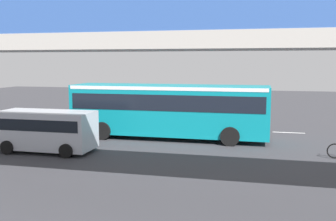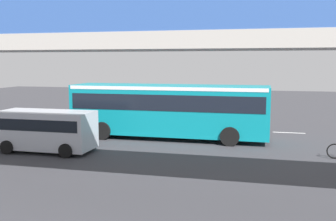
# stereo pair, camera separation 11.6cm
# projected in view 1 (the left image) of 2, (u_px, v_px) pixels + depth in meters

# --- Properties ---
(ground) EXTENTS (80.00, 80.00, 0.00)m
(ground) POSITION_uv_depth(u_px,v_px,m) (190.00, 135.00, 24.16)
(ground) COLOR #38383D
(city_bus) EXTENTS (11.54, 2.85, 3.15)m
(city_bus) POSITION_uv_depth(u_px,v_px,m) (169.00, 107.00, 22.79)
(city_bus) COLOR #0C8493
(city_bus) RESTS_ON ground
(parked_van) EXTENTS (4.80, 2.17, 2.05)m
(parked_van) POSITION_uv_depth(u_px,v_px,m) (46.00, 128.00, 19.48)
(parked_van) COLOR #B7BCC6
(parked_van) RESTS_ON ground
(pedestrian) EXTENTS (0.38, 0.38, 1.79)m
(pedestrian) POSITION_uv_depth(u_px,v_px,m) (135.00, 116.00, 26.14)
(pedestrian) COLOR #2D2D38
(pedestrian) RESTS_ON ground
(traffic_sign) EXTENTS (0.08, 0.60, 2.80)m
(traffic_sign) POSITION_uv_depth(u_px,v_px,m) (235.00, 98.00, 28.18)
(traffic_sign) COLOR slate
(traffic_sign) RESTS_ON ground
(lane_dash_leftmost) EXTENTS (2.00, 0.20, 0.01)m
(lane_dash_leftmost) POSITION_uv_depth(u_px,v_px,m) (289.00, 133.00, 24.87)
(lane_dash_leftmost) COLOR silver
(lane_dash_leftmost) RESTS_ON ground
(lane_dash_left) EXTENTS (2.00, 0.20, 0.01)m
(lane_dash_left) POSITION_uv_depth(u_px,v_px,m) (226.00, 130.00, 25.80)
(lane_dash_left) COLOR silver
(lane_dash_left) RESTS_ON ground
(lane_dash_centre) EXTENTS (2.00, 0.20, 0.01)m
(lane_dash_centre) POSITION_uv_depth(u_px,v_px,m) (167.00, 128.00, 26.73)
(lane_dash_centre) COLOR silver
(lane_dash_centre) RESTS_ON ground
(lane_dash_right) EXTENTS (2.00, 0.20, 0.01)m
(lane_dash_right) POSITION_uv_depth(u_px,v_px,m) (113.00, 125.00, 27.66)
(lane_dash_right) COLOR silver
(lane_dash_right) RESTS_ON ground
(pedestrian_overpass) EXTENTS (28.15, 2.60, 6.45)m
(pedestrian_overpass) POSITION_uv_depth(u_px,v_px,m) (127.00, 54.00, 12.47)
(pedestrian_overpass) COLOR #B2ADA5
(pedestrian_overpass) RESTS_ON ground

